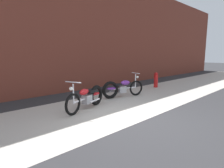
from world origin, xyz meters
TOP-DOWN VIEW (x-y plane):
  - ground_plane at (0.00, 0.00)m, footprint 80.00×80.00m
  - sidewalk_slab at (0.00, 1.75)m, footprint 36.00×3.50m
  - brick_building_wall at (0.00, 5.20)m, footprint 36.00×0.50m
  - motorcycle_red at (-0.33, 2.02)m, footprint 1.94×0.85m
  - motorcycle_purple at (1.65, 2.41)m, footprint 1.96×0.79m
  - fire_hydrant at (4.86, 2.74)m, footprint 0.22×0.22m

SIDE VIEW (x-z plane):
  - ground_plane at x=0.00m, z-range 0.00..0.00m
  - sidewalk_slab at x=0.00m, z-range 0.00..0.01m
  - motorcycle_red at x=-0.33m, z-range -0.12..0.91m
  - motorcycle_purple at x=1.65m, z-range -0.12..0.91m
  - fire_hydrant at x=4.86m, z-range 0.00..0.84m
  - brick_building_wall at x=0.00m, z-range 0.00..6.15m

